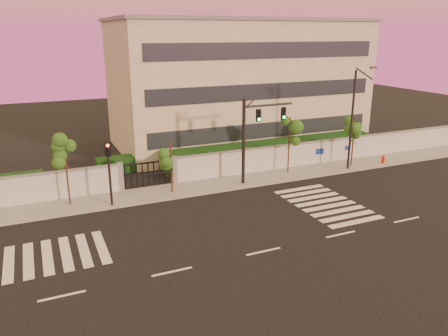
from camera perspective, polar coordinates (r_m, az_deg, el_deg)
The scene contains 14 objects.
ground at distance 23.39m, azimuth 5.17°, elevation -10.81°, with size 120.00×120.00×0.00m, color black.
sidewalk at distance 32.13m, azimuth -3.90°, elevation -2.60°, with size 60.00×3.00×0.15m, color gray.
perimeter_wall at distance 33.18m, azimuth -4.66°, elevation -0.15°, with size 60.00×0.36×2.20m.
hedge_row at distance 36.07m, azimuth -4.51°, elevation 0.87°, with size 41.00×4.25×1.80m.
institutional_building at distance 44.57m, azimuth 1.82°, elevation 11.08°, with size 24.40×12.40×12.25m.
road_markings at distance 25.81m, azimuth -2.01°, elevation -7.90°, with size 57.00×7.62×0.02m.
street_tree_c at distance 29.58m, azimuth -20.06°, elevation 1.76°, with size 1.50×1.20×4.89m.
street_tree_d at distance 30.47m, azimuth -6.92°, elevation 1.59°, with size 1.43×1.14×3.80m.
street_tree_e at distance 34.85m, azimuth 8.57°, elevation 4.56°, with size 1.45×1.16×4.64m.
street_tree_f at distance 37.98m, azimuth 16.63°, elevation 4.63°, with size 1.54×1.22×4.24m.
traffic_signal_main at distance 32.14m, azimuth 3.93°, elevation 4.94°, with size 4.13×0.44×6.53m.
traffic_signal_secondary at distance 28.81m, azimuth -14.80°, elevation 0.35°, with size 0.35×0.34×4.53m.
streetlight_east at distance 36.59m, azimuth 16.58°, elevation 6.59°, with size 0.51×2.06×8.58m.
fire_hydrant at distance 40.20m, azimuth 20.05°, elevation 0.97°, with size 0.32×0.30×0.81m.
Camera 1 is at (-10.21, -17.93, 11.01)m, focal length 35.00 mm.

